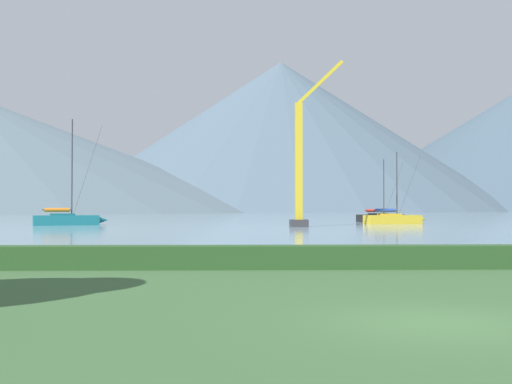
% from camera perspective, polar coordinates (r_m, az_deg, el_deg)
% --- Properties ---
extents(ground_plane, '(1000.00, 1000.00, 0.00)m').
position_cam_1_polar(ground_plane, '(13.15, 15.77, -10.99)').
color(ground_plane, '#385B33').
extents(harbor_water, '(320.00, 246.00, 0.00)m').
position_cam_1_polar(harbor_water, '(149.45, -0.03, -2.15)').
color(harbor_water, gray).
rests_on(harbor_water, ground_plane).
extents(hedge_line, '(80.00, 1.20, 0.82)m').
position_cam_1_polar(hedge_line, '(23.76, 7.83, -5.66)').
color(hedge_line, '#284C23').
rests_on(hedge_line, ground_plane).
extents(sailboat_slip_0, '(8.00, 3.97, 9.25)m').
position_cam_1_polar(sailboat_slip_0, '(97.76, 10.90, -2.20)').
color(sailboat_slip_0, black).
rests_on(sailboat_slip_0, harbor_water).
extents(sailboat_slip_4, '(8.49, 3.95, 9.32)m').
position_cam_1_polar(sailboat_slip_4, '(85.53, 11.96, -2.30)').
color(sailboat_slip_4, gold).
rests_on(sailboat_slip_4, harbor_water).
extents(sailboat_slip_5, '(8.85, 4.95, 12.84)m').
position_cam_1_polar(sailboat_slip_5, '(81.36, -16.23, -2.29)').
color(sailboat_slip_5, '#19707A').
rests_on(sailboat_slip_5, harbor_water).
extents(dock_crane, '(6.02, 2.00, 18.59)m').
position_cam_1_polar(dock_crane, '(72.28, 3.90, 1.80)').
color(dock_crane, '#333338').
rests_on(dock_crane, ground_plane).
extents(distant_hill_east_ridge, '(238.04, 238.04, 79.98)m').
position_cam_1_polar(distant_hill_east_ridge, '(349.82, 2.17, 4.90)').
color(distant_hill_east_ridge, '#4C6070').
rests_on(distant_hill_east_ridge, ground_plane).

